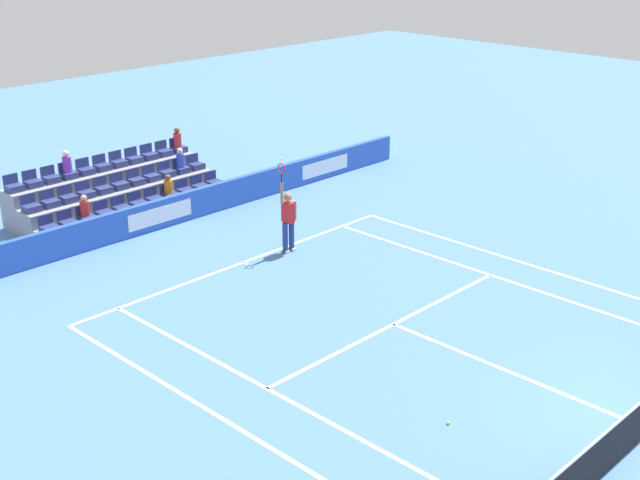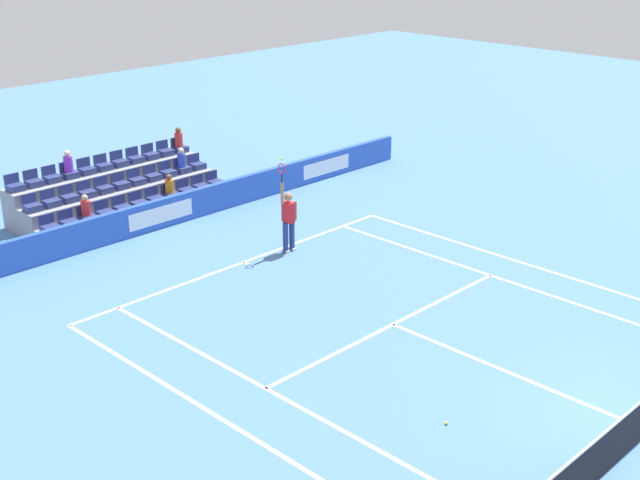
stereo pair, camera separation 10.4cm
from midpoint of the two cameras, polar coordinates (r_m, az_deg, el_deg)
line_baseline at (r=24.29m, az=-4.99°, el=-1.48°), size 10.97×0.10×0.01m
line_service at (r=20.78m, az=5.00°, el=-5.59°), size 8.23×0.10×0.01m
line_centre_service at (r=19.17m, az=12.44°, el=-8.52°), size 0.10×6.40×0.01m
line_singles_sideline_left at (r=17.88m, az=-2.47°, el=-10.33°), size 0.10×11.89×0.01m
line_singles_sideline_right at (r=23.60m, az=12.27°, el=-2.61°), size 0.10×11.89×0.01m
line_doubles_sideline_left at (r=17.12m, az=-5.88°, el=-12.01°), size 0.10×11.89×0.01m
line_doubles_sideline_right at (r=24.69m, az=14.00°, el=-1.67°), size 0.10×11.89×0.01m
line_centre_mark at (r=24.22m, az=-4.84°, el=-1.55°), size 0.10×0.20×0.01m
sponsor_barrier at (r=27.07m, az=-10.51°, el=1.71°), size 22.05×0.22×0.93m
tennis_player at (r=24.64m, az=-1.99°, el=1.39°), size 0.53×0.37×2.85m
stadium_stand at (r=28.89m, az=-13.18°, el=2.92°), size 6.82×2.85×2.16m
loose_tennis_ball at (r=17.17m, az=8.57°, el=-11.92°), size 0.07×0.07×0.07m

